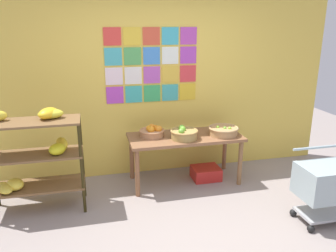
# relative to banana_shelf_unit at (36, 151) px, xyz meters

# --- Properties ---
(ground) EXTENTS (9.61, 9.61, 0.00)m
(ground) POSITION_rel_banana_shelf_unit_xyz_m (1.56, -1.04, -0.74)
(ground) COLOR gray
(back_wall_with_art) EXTENTS (5.17, 0.07, 2.83)m
(back_wall_with_art) POSITION_rel_banana_shelf_unit_xyz_m (1.56, 0.79, 0.68)
(back_wall_with_art) COLOR #E3C14B
(back_wall_with_art) RESTS_ON ground
(banana_shelf_unit) EXTENTS (1.05, 0.48, 1.21)m
(banana_shelf_unit) POSITION_rel_banana_shelf_unit_xyz_m (0.00, 0.00, 0.00)
(banana_shelf_unit) COLOR #2E260D
(banana_shelf_unit) RESTS_ON ground
(display_table) EXTENTS (1.52, 0.66, 0.67)m
(display_table) POSITION_rel_banana_shelf_unit_xyz_m (1.86, 0.30, -0.15)
(display_table) COLOR brown
(display_table) RESTS_ON ground
(fruit_basket_back_left) EXTENTS (0.41, 0.41, 0.13)m
(fruit_basket_back_left) POSITION_rel_banana_shelf_unit_xyz_m (2.37, 0.22, -0.00)
(fruit_basket_back_left) COLOR tan
(fruit_basket_back_left) RESTS_ON display_table
(fruit_basket_right) EXTENTS (0.34, 0.34, 0.15)m
(fruit_basket_right) POSITION_rel_banana_shelf_unit_xyz_m (1.42, 0.39, 0.00)
(fruit_basket_right) COLOR tan
(fruit_basket_right) RESTS_ON display_table
(fruit_basket_centre) EXTENTS (0.36, 0.36, 0.16)m
(fruit_basket_centre) POSITION_rel_banana_shelf_unit_xyz_m (1.81, 0.19, 0.01)
(fruit_basket_centre) COLOR #A5884A
(fruit_basket_centre) RESTS_ON display_table
(produce_crate_under_table) EXTENTS (0.38, 0.32, 0.17)m
(produce_crate_under_table) POSITION_rel_banana_shelf_unit_xyz_m (2.17, 0.31, -0.65)
(produce_crate_under_table) COLOR red
(produce_crate_under_table) RESTS_ON ground
(shopping_cart) EXTENTS (0.58, 0.47, 0.80)m
(shopping_cart) POSITION_rel_banana_shelf_unit_xyz_m (3.06, -1.01, -0.28)
(shopping_cart) COLOR black
(shopping_cart) RESTS_ON ground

